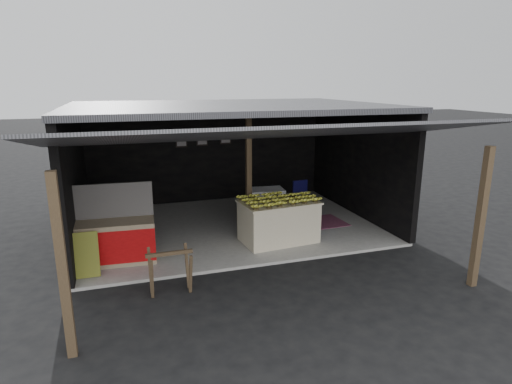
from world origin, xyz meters
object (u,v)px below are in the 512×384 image
object	(u,v)px
banana_table	(279,221)
water_barrel	(307,221)
sawhorse	(170,267)
plastic_chair	(302,195)
neighbor_stall	(116,239)
white_crate	(266,208)

from	to	relation	value
banana_table	water_barrel	world-z (taller)	banana_table
sawhorse	plastic_chair	world-z (taller)	plastic_chair
neighbor_stall	water_barrel	xyz separation A→B (m)	(4.32, 0.49, -0.21)
white_crate	plastic_chair	world-z (taller)	white_crate
banana_table	sawhorse	xyz separation A→B (m)	(-2.58, -1.64, -0.04)
white_crate	sawhorse	xyz separation A→B (m)	(-2.64, -2.67, -0.05)
banana_table	white_crate	bearing A→B (deg)	81.52
banana_table	water_barrel	bearing A→B (deg)	19.00
water_barrel	plastic_chair	bearing A→B (deg)	71.95
banana_table	sawhorse	distance (m)	3.06
white_crate	plastic_chair	bearing A→B (deg)	32.55
white_crate	neighbor_stall	world-z (taller)	neighbor_stall
neighbor_stall	water_barrel	distance (m)	4.35
white_crate	water_barrel	bearing A→B (deg)	-32.40
water_barrel	neighbor_stall	bearing A→B (deg)	-173.58
banana_table	neighbor_stall	size ratio (longest dim) A/B	1.14
white_crate	water_barrel	distance (m)	1.06
water_barrel	plastic_chair	xyz separation A→B (m)	(0.42, 1.28, 0.28)
sawhorse	plastic_chair	size ratio (longest dim) A/B	0.85
white_crate	sawhorse	bearing A→B (deg)	-129.63
banana_table	white_crate	world-z (taller)	white_crate
neighbor_stall	sawhorse	size ratio (longest dim) A/B	1.96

